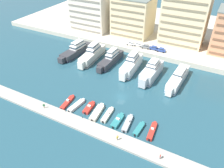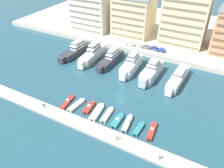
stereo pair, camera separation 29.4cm
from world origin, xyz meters
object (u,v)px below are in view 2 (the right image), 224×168
motorboat_cream_center (107,115)px  car_grey_mid_left (146,46)px  yacht_silver_center (151,72)px  motorboat_red_mid_left (89,108)px  motorboat_teal_right (139,129)px  motorboat_red_far_right (152,131)px  motorboat_cream_center_left (97,112)px  yacht_charcoal_far_left (76,50)px  yacht_white_center_right (178,78)px  motorboat_white_left (76,105)px  motorboat_grey_mid_right (127,123)px  yacht_ivory_left (93,54)px  car_blue_center (162,50)px  pedestrian_near_edge (160,156)px  motorboat_red_far_left (67,102)px  motorboat_teal_center_right (117,121)px  yacht_charcoal_mid_left (111,59)px  car_white_left (139,44)px  yacht_white_center_left (131,64)px  car_white_far_left (131,43)px  pedestrian_mid_deck (117,137)px  car_blue_center_left (154,48)px  pedestrian_far_side (44,105)px

motorboat_cream_center → car_grey_mid_left: 46.94m
yacht_silver_center → motorboat_red_mid_left: bearing=-112.3°
motorboat_teal_right → motorboat_red_far_right: (3.63, 0.94, 0.04)m
motorboat_cream_center_left → yacht_charcoal_far_left: bearing=134.4°
motorboat_red_mid_left → yacht_white_center_right: bearing=52.9°
motorboat_white_left → motorboat_red_far_right: bearing=2.1°
motorboat_grey_mid_right → yacht_ivory_left: bearing=136.2°
car_blue_center → pedestrian_near_edge: size_ratio=2.47×
motorboat_red_far_left → motorboat_cream_center_left: motorboat_red_far_left is taller
motorboat_red_far_left → motorboat_red_mid_left: motorboat_red_mid_left is taller
motorboat_red_far_right → car_grey_mid_left: 50.59m
motorboat_teal_center_right → car_grey_mid_left: bearing=100.9°
yacht_charcoal_mid_left → motorboat_red_mid_left: 31.00m
motorboat_white_left → pedestrian_near_edge: pedestrian_near_edge is taller
motorboat_teal_center_right → car_blue_center: car_blue_center is taller
motorboat_white_left → motorboat_red_mid_left: motorboat_red_mid_left is taller
motorboat_white_left → car_white_left: (2.05, 48.01, 2.71)m
motorboat_red_mid_left → motorboat_red_far_right: motorboat_red_mid_left is taller
car_grey_mid_left → car_blue_center: same height
yacht_white_center_left → yacht_white_center_right: yacht_white_center_left is taller
yacht_ivory_left → car_white_far_left: bearing=57.2°
motorboat_red_mid_left → pedestrian_mid_deck: size_ratio=3.57×
yacht_white_center_right → motorboat_teal_right: bearing=-97.1°
pedestrian_near_edge → car_white_left: bearing=117.4°
motorboat_red_far_right → car_blue_center_left: size_ratio=1.82×
car_blue_center → yacht_white_center_right: bearing=-55.8°
yacht_charcoal_far_left → motorboat_white_left: size_ratio=2.76×
yacht_ivory_left → motorboat_teal_right: size_ratio=3.31×
motorboat_grey_mid_right → motorboat_white_left: bearing=-178.6°
motorboat_red_mid_left → motorboat_grey_mid_right: 13.99m
car_white_far_left → motorboat_red_mid_left: bearing=-82.7°
yacht_white_center_right → pedestrian_near_edge: (4.85, -36.47, -0.38)m
motorboat_teal_center_right → car_blue_center: size_ratio=1.68×
motorboat_red_mid_left → motorboat_cream_center_left: size_ratio=0.74×
yacht_silver_center → motorboat_red_far_left: (-19.25, -28.52, -2.17)m
yacht_silver_center → car_blue_center: (-2.04, 18.95, 0.61)m
yacht_charcoal_far_left → yacht_charcoal_mid_left: 18.39m
yacht_charcoal_mid_left → motorboat_red_far_right: size_ratio=2.58×
motorboat_white_left → motorboat_teal_right: (22.14, 0.01, -0.01)m
yacht_ivory_left → car_grey_mid_left: bearing=42.6°
yacht_white_center_right → pedestrian_far_side: bearing=-133.8°
yacht_charcoal_mid_left → car_grey_mid_left: size_ratio=4.63×
motorboat_red_far_right → pedestrian_mid_deck: size_ratio=4.28×
motorboat_red_far_left → pedestrian_near_edge: pedestrian_near_edge is taller
pedestrian_near_edge → yacht_white_center_right: bearing=97.6°
yacht_charcoal_mid_left → motorboat_red_far_left: bearing=-89.9°
car_white_left → pedestrian_near_edge: car_white_left is taller
yacht_ivory_left → car_white_far_left: 20.44m
car_blue_center → motorboat_teal_center_right: bearing=-88.0°
car_grey_mid_left → pedestrian_mid_deck: car_grey_mid_left is taller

